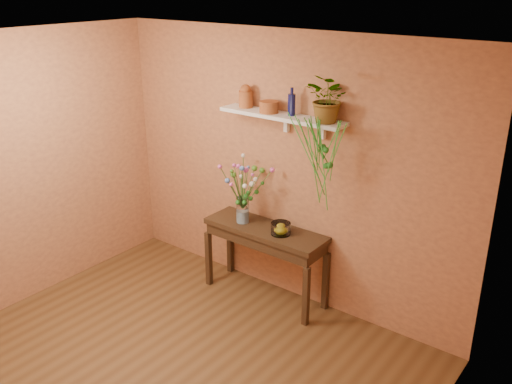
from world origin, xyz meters
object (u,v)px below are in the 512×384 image
at_px(spider_plant, 329,99).
at_px(glass_bowl, 281,229).
at_px(sideboard, 265,238).
at_px(bouquet, 245,180).
at_px(blue_bottle, 292,104).
at_px(glass_vase, 243,212).
at_px(terracotta_jug, 246,96).

bearing_deg(spider_plant, glass_bowl, -164.38).
height_order(sideboard, bouquet, bouquet).
bearing_deg(blue_bottle, sideboard, -149.43).
bearing_deg(glass_bowl, bouquet, -178.37).
distance_m(sideboard, blue_bottle, 1.39).
distance_m(glass_vase, bouquet, 0.36).
bearing_deg(bouquet, terracotta_jug, 124.57).
relative_size(terracotta_jug, glass_bowl, 1.15).
bearing_deg(spider_plant, blue_bottle, 175.56).
relative_size(sideboard, glass_vase, 4.84).
bearing_deg(glass_vase, blue_bottle, 17.78).
bearing_deg(sideboard, spider_plant, 8.22).
xyz_separation_m(bouquet, glass_bowl, (0.43, 0.01, -0.41)).
height_order(sideboard, glass_bowl, glass_bowl).
xyz_separation_m(terracotta_jug, glass_vase, (0.07, -0.15, -1.15)).
relative_size(sideboard, blue_bottle, 5.03).
height_order(sideboard, blue_bottle, blue_bottle).
xyz_separation_m(sideboard, blue_bottle, (0.20, 0.12, 1.37)).
relative_size(bouquet, glass_bowl, 2.79).
distance_m(spider_plant, glass_bowl, 1.38).
xyz_separation_m(glass_vase, bouquet, (0.04, -0.01, 0.35)).
relative_size(sideboard, spider_plant, 3.04).
distance_m(spider_plant, glass_vase, 1.53).
height_order(spider_plant, glass_bowl, spider_plant).
bearing_deg(blue_bottle, glass_vase, -162.22).
xyz_separation_m(sideboard, glass_vase, (-0.26, -0.03, 0.23)).
height_order(sideboard, spider_plant, spider_plant).
bearing_deg(glass_vase, terracotta_jug, 115.31).
height_order(terracotta_jug, blue_bottle, blue_bottle).
bearing_deg(glass_bowl, spider_plant, 15.62).
bearing_deg(terracotta_jug, sideboard, -20.04).
height_order(blue_bottle, glass_bowl, blue_bottle).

